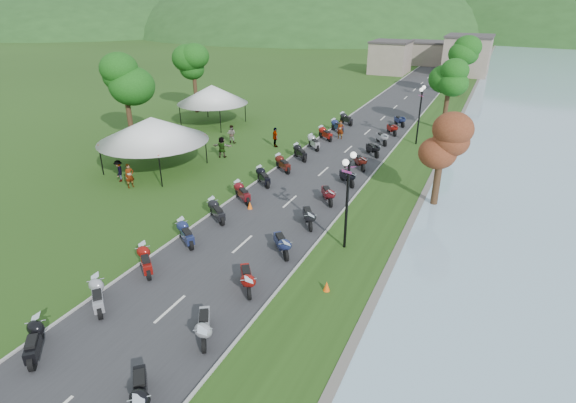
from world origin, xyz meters
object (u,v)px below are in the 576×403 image
at_px(vendor_tent_main, 154,144).
at_px(pedestrian_c, 121,181).
at_px(pedestrian_b, 232,143).
at_px(pedestrian_a, 131,187).

distance_m(vendor_tent_main, pedestrian_c, 3.78).
bearing_deg(pedestrian_b, vendor_tent_main, 69.21).
bearing_deg(pedestrian_c, vendor_tent_main, 130.25).
distance_m(vendor_tent_main, pedestrian_a, 4.27).
bearing_deg(pedestrian_a, vendor_tent_main, 37.14).
relative_size(vendor_tent_main, pedestrian_b, 3.30).
xyz_separation_m(pedestrian_b, pedestrian_c, (-2.34, -11.28, 0.00)).
xyz_separation_m(vendor_tent_main, pedestrian_b, (1.66, 8.14, -2.00)).
distance_m(vendor_tent_main, pedestrian_b, 8.55).
height_order(pedestrian_a, pedestrian_b, pedestrian_a).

